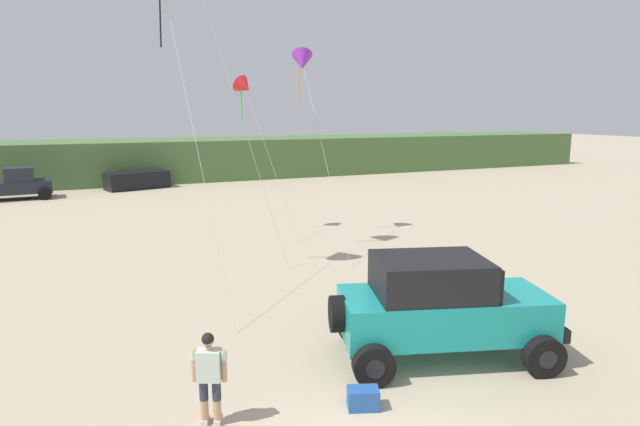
# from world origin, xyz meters

# --- Properties ---
(dune_ridge) EXTENTS (90.00, 7.86, 3.15)m
(dune_ridge) POSITION_xyz_m (-2.64, 38.04, 1.58)
(dune_ridge) COLOR #4C703D
(dune_ridge) RESTS_ON ground_plane
(jeep) EXTENTS (5.01, 3.53, 2.26)m
(jeep) POSITION_xyz_m (2.96, 2.68, 1.20)
(jeep) COLOR teal
(jeep) RESTS_ON ground_plane
(person_watching) EXTENTS (0.58, 0.43, 1.67)m
(person_watching) POSITION_xyz_m (-2.13, 2.17, 0.94)
(person_watching) COLOR tan
(person_watching) RESTS_ON ground_plane
(cooler_box) EXTENTS (0.65, 0.53, 0.38)m
(cooler_box) POSITION_xyz_m (0.49, 1.56, 0.19)
(cooler_box) COLOR #23519E
(cooler_box) RESTS_ON ground_plane
(distant_pickup) EXTENTS (4.73, 2.68, 1.98)m
(distant_pickup) POSITION_xyz_m (-8.07, 31.00, 0.94)
(distant_pickup) COLOR #1E232D
(distant_pickup) RESTS_ON ground_plane
(distant_sedan) EXTENTS (4.51, 2.80, 1.20)m
(distant_sedan) POSITION_xyz_m (-0.62, 32.92, 0.60)
(distant_sedan) COLOR black
(distant_sedan) RESTS_ON ground_plane
(kite_pink_ribbon) EXTENTS (1.96, 3.24, 6.79)m
(kite_pink_ribbon) POSITION_xyz_m (2.59, 16.24, 6.33)
(kite_pink_ribbon) COLOR red
(kite_pink_ribbon) RESTS_ON ground_plane
(kite_orange_streamer) EXTENTS (1.11, 5.98, 7.93)m
(kite_orange_streamer) POSITION_xyz_m (4.69, 14.91, 7.32)
(kite_orange_streamer) COLOR purple
(kite_orange_streamer) RESTS_ON ground_plane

